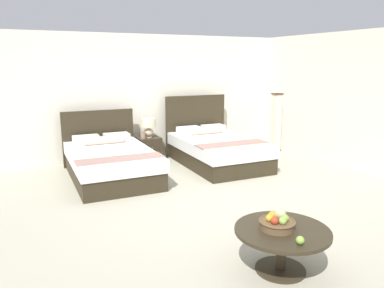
{
  "coord_description": "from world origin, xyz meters",
  "views": [
    {
      "loc": [
        -2.59,
        -4.7,
        2.04
      ],
      "look_at": [
        -0.09,
        0.53,
        0.78
      ],
      "focal_mm": 35.58,
      "sensor_mm": 36.0,
      "label": 1
    }
  ],
  "objects_px": {
    "fruit_bowl": "(277,222)",
    "loose_apple": "(300,240)",
    "vase": "(143,135)",
    "floor_lamp_corner": "(276,122)",
    "table_lamp": "(148,126)",
    "bed_near_window": "(110,162)",
    "coffee_table": "(282,239)",
    "nightstand": "(149,149)",
    "bed_near_corner": "(216,149)"
  },
  "relations": [
    {
      "from": "fruit_bowl",
      "to": "loose_apple",
      "type": "distance_m",
      "value": 0.36
    },
    {
      "from": "vase",
      "to": "floor_lamp_corner",
      "type": "height_order",
      "value": "floor_lamp_corner"
    },
    {
      "from": "table_lamp",
      "to": "bed_near_window",
      "type": "bearing_deg",
      "value": -139.89
    },
    {
      "from": "bed_near_window",
      "to": "coffee_table",
      "type": "distance_m",
      "value": 3.89
    },
    {
      "from": "nightstand",
      "to": "table_lamp",
      "type": "relative_size",
      "value": 1.24
    },
    {
      "from": "fruit_bowl",
      "to": "floor_lamp_corner",
      "type": "xyz_separation_m",
      "value": [
        3.26,
        4.24,
        0.16
      ]
    },
    {
      "from": "fruit_bowl",
      "to": "bed_near_corner",
      "type": "bearing_deg",
      "value": 69.27
    },
    {
      "from": "nightstand",
      "to": "fruit_bowl",
      "type": "relative_size",
      "value": 1.39
    },
    {
      "from": "nightstand",
      "to": "floor_lamp_corner",
      "type": "relative_size",
      "value": 0.37
    },
    {
      "from": "bed_near_window",
      "to": "loose_apple",
      "type": "height_order",
      "value": "bed_near_window"
    },
    {
      "from": "floor_lamp_corner",
      "to": "bed_near_corner",
      "type": "bearing_deg",
      "value": -166.18
    },
    {
      "from": "nightstand",
      "to": "floor_lamp_corner",
      "type": "bearing_deg",
      "value": -7.32
    },
    {
      "from": "nightstand",
      "to": "fruit_bowl",
      "type": "xyz_separation_m",
      "value": [
        -0.29,
        -4.62,
        0.26
      ]
    },
    {
      "from": "bed_near_window",
      "to": "table_lamp",
      "type": "xyz_separation_m",
      "value": [
        1.02,
        0.86,
        0.45
      ]
    },
    {
      "from": "bed_near_window",
      "to": "floor_lamp_corner",
      "type": "bearing_deg",
      "value": 6.55
    },
    {
      "from": "bed_near_window",
      "to": "loose_apple",
      "type": "bearing_deg",
      "value": -80.34
    },
    {
      "from": "nightstand",
      "to": "loose_apple",
      "type": "height_order",
      "value": "loose_apple"
    },
    {
      "from": "table_lamp",
      "to": "loose_apple",
      "type": "relative_size",
      "value": 5.2
    },
    {
      "from": "coffee_table",
      "to": "vase",
      "type": "bearing_deg",
      "value": 88.58
    },
    {
      "from": "fruit_bowl",
      "to": "loose_apple",
      "type": "height_order",
      "value": "fruit_bowl"
    },
    {
      "from": "coffee_table",
      "to": "floor_lamp_corner",
      "type": "bearing_deg",
      "value": 53.01
    },
    {
      "from": "nightstand",
      "to": "loose_apple",
      "type": "distance_m",
      "value": 4.99
    },
    {
      "from": "nightstand",
      "to": "loose_apple",
      "type": "bearing_deg",
      "value": -93.62
    },
    {
      "from": "vase",
      "to": "coffee_table",
      "type": "xyz_separation_m",
      "value": [
        -0.11,
        -4.62,
        -0.23
      ]
    },
    {
      "from": "coffee_table",
      "to": "floor_lamp_corner",
      "type": "height_order",
      "value": "floor_lamp_corner"
    },
    {
      "from": "nightstand",
      "to": "loose_apple",
      "type": "relative_size",
      "value": 6.43
    },
    {
      "from": "table_lamp",
      "to": "vase",
      "type": "relative_size",
      "value": 2.72
    },
    {
      "from": "bed_near_window",
      "to": "bed_near_corner",
      "type": "height_order",
      "value": "bed_near_corner"
    },
    {
      "from": "table_lamp",
      "to": "vase",
      "type": "xyz_separation_m",
      "value": [
        -0.14,
        -0.06,
        -0.17
      ]
    },
    {
      "from": "coffee_table",
      "to": "fruit_bowl",
      "type": "relative_size",
      "value": 2.62
    },
    {
      "from": "fruit_bowl",
      "to": "bed_near_window",
      "type": "bearing_deg",
      "value": 100.89
    },
    {
      "from": "bed_near_corner",
      "to": "fruit_bowl",
      "type": "distance_m",
      "value": 4.06
    },
    {
      "from": "bed_near_window",
      "to": "floor_lamp_corner",
      "type": "xyz_separation_m",
      "value": [
        3.99,
        0.46,
        0.37
      ]
    },
    {
      "from": "coffee_table",
      "to": "loose_apple",
      "type": "height_order",
      "value": "loose_apple"
    },
    {
      "from": "bed_near_corner",
      "to": "nightstand",
      "type": "xyz_separation_m",
      "value": [
        -1.14,
        0.83,
        -0.06
      ]
    },
    {
      "from": "bed_near_corner",
      "to": "fruit_bowl",
      "type": "height_order",
      "value": "bed_near_corner"
    },
    {
      "from": "bed_near_window",
      "to": "fruit_bowl",
      "type": "xyz_separation_m",
      "value": [
        0.73,
        -3.78,
        0.22
      ]
    },
    {
      "from": "table_lamp",
      "to": "floor_lamp_corner",
      "type": "relative_size",
      "value": 0.3
    },
    {
      "from": "table_lamp",
      "to": "fruit_bowl",
      "type": "bearing_deg",
      "value": -93.59
    },
    {
      "from": "vase",
      "to": "loose_apple",
      "type": "bearing_deg",
      "value": -92.04
    },
    {
      "from": "bed_near_corner",
      "to": "nightstand",
      "type": "bearing_deg",
      "value": 144.05
    },
    {
      "from": "bed_near_window",
      "to": "table_lamp",
      "type": "relative_size",
      "value": 5.54
    },
    {
      "from": "coffee_table",
      "to": "loose_apple",
      "type": "bearing_deg",
      "value": -100.79
    },
    {
      "from": "coffee_table",
      "to": "bed_near_window",
      "type": "bearing_deg",
      "value": 101.33
    },
    {
      "from": "bed_near_corner",
      "to": "table_lamp",
      "type": "relative_size",
      "value": 5.55
    },
    {
      "from": "vase",
      "to": "table_lamp",
      "type": "bearing_deg",
      "value": 23.32
    },
    {
      "from": "bed_near_window",
      "to": "table_lamp",
      "type": "bearing_deg",
      "value": 40.11
    },
    {
      "from": "bed_near_window",
      "to": "fruit_bowl",
      "type": "relative_size",
      "value": 6.21
    },
    {
      "from": "coffee_table",
      "to": "floor_lamp_corner",
      "type": "xyz_separation_m",
      "value": [
        3.22,
        4.28,
        0.33
      ]
    },
    {
      "from": "table_lamp",
      "to": "floor_lamp_corner",
      "type": "height_order",
      "value": "floor_lamp_corner"
    }
  ]
}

